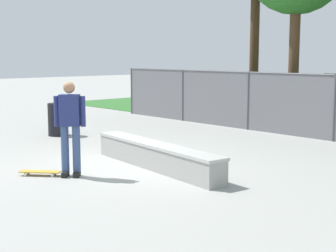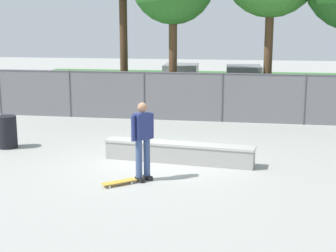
% 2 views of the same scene
% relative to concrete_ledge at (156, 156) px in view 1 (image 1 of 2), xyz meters
% --- Properties ---
extents(ground_plane, '(80.00, 80.00, 0.00)m').
position_rel_concrete_ledge_xyz_m(ground_plane, '(-0.72, -0.63, -0.27)').
color(ground_plane, '#9E9E99').
extents(concrete_ledge, '(3.99, 0.93, 0.52)m').
position_rel_concrete_ledge_xyz_m(concrete_ledge, '(0.00, 0.00, 0.00)').
color(concrete_ledge, '#999993').
rests_on(concrete_ledge, ground).
extents(skateboarder, '(0.45, 0.47, 1.82)m').
position_rel_concrete_ledge_xyz_m(skateboarder, '(-0.57, -1.65, 0.74)').
color(skateboarder, black).
rests_on(skateboarder, ground).
extents(skateboard, '(0.73, 0.68, 0.09)m').
position_rel_concrete_ledge_xyz_m(skateboard, '(-1.03, -2.07, -0.19)').
color(skateboard, gold).
rests_on(skateboard, ground).
extents(chainlink_fence, '(14.77, 0.07, 1.82)m').
position_rel_concrete_ledge_xyz_m(chainlink_fence, '(-0.72, 5.70, 0.72)').
color(chainlink_fence, '#4C4C51').
rests_on(chainlink_fence, ground).
extents(trash_bin, '(0.56, 0.56, 0.94)m').
position_rel_concrete_ledge_xyz_m(trash_bin, '(-5.15, 0.70, 0.21)').
color(trash_bin, black).
rests_on(trash_bin, ground).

